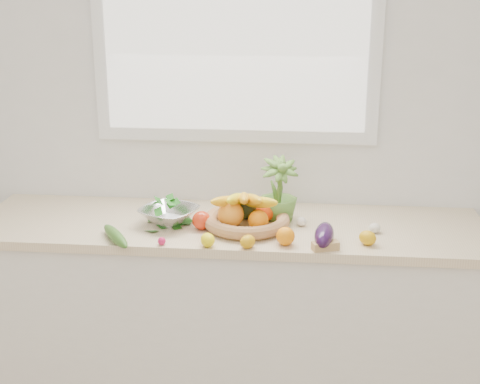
# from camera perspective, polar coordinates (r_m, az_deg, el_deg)

# --- Properties ---
(back_wall) EXTENTS (4.50, 0.02, 2.70)m
(back_wall) POSITION_cam_1_polar(r_m,az_deg,el_deg) (3.12, -0.35, 7.10)
(back_wall) COLOR white
(back_wall) RESTS_ON ground
(counter_cabinet) EXTENTS (2.20, 0.58, 0.86)m
(counter_cabinet) POSITION_cam_1_polar(r_m,az_deg,el_deg) (3.15, -0.89, -10.66)
(counter_cabinet) COLOR silver
(counter_cabinet) RESTS_ON ground
(countertop) EXTENTS (2.24, 0.62, 0.04)m
(countertop) POSITION_cam_1_polar(r_m,az_deg,el_deg) (2.96, -0.93, -2.99)
(countertop) COLOR beige
(countertop) RESTS_ON counter_cabinet
(window_frame) EXTENTS (1.30, 0.03, 1.10)m
(window_frame) POSITION_cam_1_polar(r_m,az_deg,el_deg) (3.05, -0.40, 14.45)
(window_frame) COLOR white
(window_frame) RESTS_ON back_wall
(window_pane) EXTENTS (1.18, 0.01, 0.98)m
(window_pane) POSITION_cam_1_polar(r_m,az_deg,el_deg) (3.03, -0.44, 14.43)
(window_pane) COLOR white
(window_pane) RESTS_ON window_frame
(orange_loose) EXTENTS (0.10, 0.10, 0.08)m
(orange_loose) POSITION_cam_1_polar(r_m,az_deg,el_deg) (2.70, 3.90, -3.78)
(orange_loose) COLOR orange
(orange_loose) RESTS_ON countertop
(lemon_a) EXTENTS (0.08, 0.09, 0.06)m
(lemon_a) POSITION_cam_1_polar(r_m,az_deg,el_deg) (2.69, -2.78, -4.11)
(lemon_a) COLOR yellow
(lemon_a) RESTS_ON countertop
(lemon_b) EXTENTS (0.08, 0.09, 0.05)m
(lemon_b) POSITION_cam_1_polar(r_m,az_deg,el_deg) (2.67, 0.66, -4.26)
(lemon_b) COLOR #D2930B
(lemon_b) RESTS_ON countertop
(lemon_c) EXTENTS (0.10, 0.09, 0.06)m
(lemon_c) POSITION_cam_1_polar(r_m,az_deg,el_deg) (2.75, 10.84, -3.87)
(lemon_c) COLOR #D5990B
(lemon_c) RESTS_ON countertop
(apple) EXTENTS (0.09, 0.09, 0.08)m
(apple) POSITION_cam_1_polar(r_m,az_deg,el_deg) (2.86, -3.29, -2.44)
(apple) COLOR red
(apple) RESTS_ON countertop
(ginger) EXTENTS (0.12, 0.08, 0.03)m
(ginger) POSITION_cam_1_polar(r_m,az_deg,el_deg) (2.68, 7.29, -4.58)
(ginger) COLOR tan
(ginger) RESTS_ON countertop
(garlic_a) EXTENTS (0.05, 0.05, 0.04)m
(garlic_a) POSITION_cam_1_polar(r_m,az_deg,el_deg) (2.92, 5.27, -2.53)
(garlic_a) COLOR white
(garlic_a) RESTS_ON countertop
(garlic_b) EXTENTS (0.06, 0.06, 0.04)m
(garlic_b) POSITION_cam_1_polar(r_m,az_deg,el_deg) (2.89, 11.43, -3.03)
(garlic_b) COLOR white
(garlic_b) RESTS_ON countertop
(garlic_c) EXTENTS (0.06, 0.06, 0.04)m
(garlic_c) POSITION_cam_1_polar(r_m,az_deg,el_deg) (2.75, 3.87, -3.76)
(garlic_c) COLOR silver
(garlic_c) RESTS_ON countertop
(eggplant) EXTENTS (0.10, 0.21, 0.08)m
(eggplant) POSITION_cam_1_polar(r_m,az_deg,el_deg) (2.72, 7.20, -3.65)
(eggplant) COLOR #260E34
(eggplant) RESTS_ON countertop
(cucumber) EXTENTS (0.19, 0.25, 0.05)m
(cucumber) POSITION_cam_1_polar(r_m,az_deg,el_deg) (2.78, -10.58, -3.71)
(cucumber) COLOR #27581A
(cucumber) RESTS_ON countertop
(radish) EXTENTS (0.04, 0.04, 0.03)m
(radish) POSITION_cam_1_polar(r_m,az_deg,el_deg) (2.72, -6.69, -4.18)
(radish) COLOR #D51A54
(radish) RESTS_ON countertop
(potted_herb) EXTENTS (0.22, 0.22, 0.31)m
(potted_herb) POSITION_cam_1_polar(r_m,az_deg,el_deg) (2.94, 3.29, 0.01)
(potted_herb) COLOR #517F2E
(potted_herb) RESTS_ON countertop
(fruit_basket) EXTENTS (0.41, 0.41, 0.19)m
(fruit_basket) POSITION_cam_1_polar(r_m,az_deg,el_deg) (2.88, 0.49, -2.02)
(fruit_basket) COLOR tan
(fruit_basket) RESTS_ON countertop
(colander_with_spinach) EXTENTS (0.32, 0.32, 0.12)m
(colander_with_spinach) POSITION_cam_1_polar(r_m,az_deg,el_deg) (2.92, -6.09, -1.61)
(colander_with_spinach) COLOR silver
(colander_with_spinach) RESTS_ON countertop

